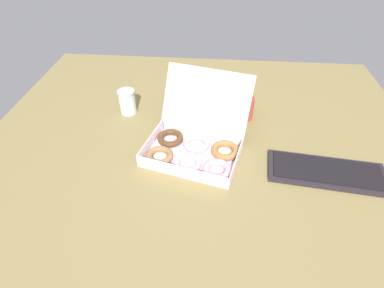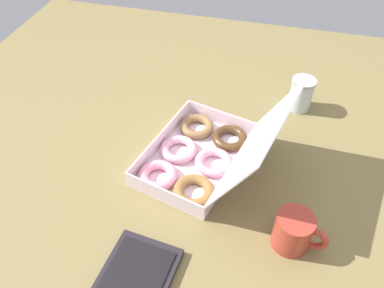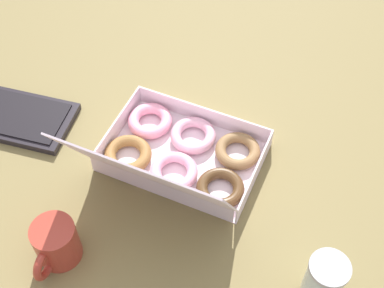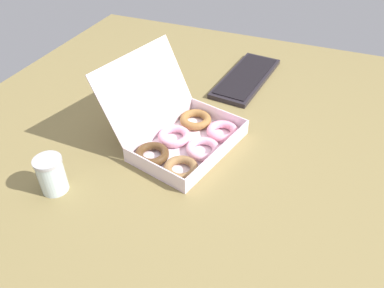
# 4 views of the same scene
# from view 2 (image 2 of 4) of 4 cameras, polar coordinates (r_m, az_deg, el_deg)

# --- Properties ---
(ground_plane) EXTENTS (1.80, 1.80, 0.02)m
(ground_plane) POSITION_cam_2_polar(r_m,az_deg,el_deg) (1.07, -1.76, -3.62)
(ground_plane) COLOR olive
(donut_box) EXTENTS (0.42, 0.42, 0.26)m
(donut_box) POSITION_cam_2_polar(r_m,az_deg,el_deg) (1.05, 1.51, -1.71)
(donut_box) COLOR white
(donut_box) RESTS_ON ground_plane
(coffee_mug) EXTENTS (0.09, 0.13, 0.10)m
(coffee_mug) POSITION_cam_2_polar(r_m,az_deg,el_deg) (0.91, 15.34, -12.73)
(coffee_mug) COLOR #AF392A
(coffee_mug) RESTS_ON ground_plane
(glass_jar) EXTENTS (0.08, 0.08, 0.11)m
(glass_jar) POSITION_cam_2_polar(r_m,az_deg,el_deg) (1.27, 16.31, 7.34)
(glass_jar) COLOR silver
(glass_jar) RESTS_ON ground_plane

